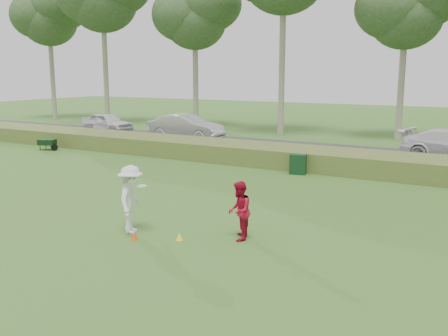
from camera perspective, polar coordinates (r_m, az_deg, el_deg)
The scene contains 14 objects.
ground at distance 14.31m, azimuth -8.00°, elevation -7.79°, with size 120.00×120.00×0.00m, color #326120.
reed_strip at distance 24.53m, azimuth 9.26°, elevation 1.15°, with size 80.00×3.00×0.90m, color #4C6127.
park_road at distance 29.28m, azimuth 12.65°, elevation 1.78°, with size 80.00×6.00×0.06m, color #2D2D2D.
tree_0 at distance 51.62m, azimuth -19.41°, elevation 16.10°, with size 6.76×6.76×13.00m.
tree_2 at distance 41.50m, azimuth -3.35°, elevation 17.04°, with size 6.50×6.50×12.00m.
tree_4 at distance 35.99m, azimuth 20.11°, elevation 16.75°, with size 6.24×6.24×11.50m.
player_white at distance 14.52m, azimuth -10.56°, elevation -3.54°, with size 1.19×1.46×1.97m.
player_red at distance 13.72m, azimuth 1.75°, elevation -4.91°, with size 0.80×0.62×1.65m, color #B10F2B.
cone_orange at distance 14.13m, azimuth -10.23°, elevation -7.65°, with size 0.20×0.20×0.22m, color #FE4A0D.
cone_yellow at distance 13.92m, azimuth -5.11°, elevation -7.79°, with size 0.20×0.20×0.22m, color #FEF61A.
utility_cabinet at distance 22.77m, azimuth 8.46°, elevation 0.43°, with size 0.73×0.45×0.91m, color #113319.
wheelbarrow at distance 31.24m, azimuth -19.53°, elevation 2.78°, with size 1.35×0.92×0.64m.
car_left at distance 38.80m, azimuth -13.22°, elevation 5.09°, with size 1.72×4.28×1.46m, color silver.
car_mid at distance 33.50m, azimuth -4.35°, elevation 4.67°, with size 1.80×5.17×1.70m, color silver.
Camera 1 is at (8.33, -10.70, 4.58)m, focal length 40.00 mm.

